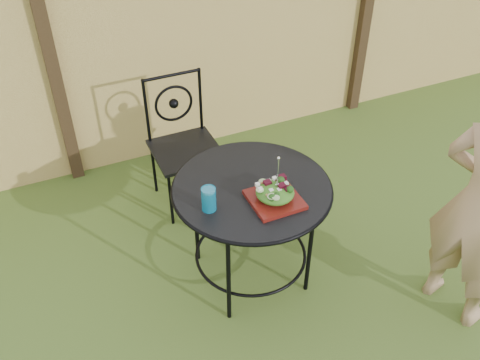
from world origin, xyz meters
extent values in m
plane|color=#2A4917|center=(0.00, 0.00, 0.00)|extent=(60.00, 60.00, 0.00)
cube|color=#F1D477|center=(0.00, 2.20, 0.90)|extent=(8.00, 0.05, 1.80)
cube|color=black|center=(-1.30, 2.15, 0.95)|extent=(0.09, 0.09, 1.90)
cube|color=black|center=(1.30, 2.15, 0.95)|extent=(0.09, 0.09, 1.90)
cylinder|color=black|center=(-0.48, 0.63, 0.71)|extent=(0.90, 0.90, 0.02)
torus|color=black|center=(-0.48, 0.63, 0.71)|extent=(0.92, 0.92, 0.02)
torus|color=black|center=(-0.48, 0.63, 0.18)|extent=(0.70, 0.70, 0.02)
cylinder|color=black|center=(-0.22, 0.90, 0.35)|extent=(0.03, 0.03, 0.71)
cylinder|color=black|center=(-0.74, 0.90, 0.35)|extent=(0.03, 0.03, 0.71)
cylinder|color=black|center=(-0.74, 0.37, 0.35)|extent=(0.03, 0.03, 0.71)
cylinder|color=black|center=(-0.22, 0.37, 0.35)|extent=(0.03, 0.03, 0.71)
cube|color=black|center=(-0.59, 1.49, 0.45)|extent=(0.46, 0.46, 0.03)
cylinder|color=black|center=(-0.59, 1.70, 0.94)|extent=(0.42, 0.02, 0.02)
torus|color=black|center=(-0.59, 1.70, 0.72)|extent=(0.28, 0.02, 0.28)
cylinder|color=black|center=(-0.79, 1.29, 0.22)|extent=(0.02, 0.02, 0.44)
cylinder|color=black|center=(-0.39, 1.29, 0.22)|extent=(0.02, 0.02, 0.44)
cylinder|color=black|center=(-0.79, 1.69, 0.22)|extent=(0.02, 0.02, 0.44)
cylinder|color=black|center=(-0.39, 1.69, 0.22)|extent=(0.02, 0.02, 0.44)
cylinder|color=black|center=(-0.79, 1.70, 0.70)|extent=(0.02, 0.02, 0.50)
cylinder|color=black|center=(-0.39, 1.70, 0.70)|extent=(0.02, 0.02, 0.50)
cube|color=#4E160B|center=(-0.42, 0.47, 0.74)|extent=(0.27, 0.27, 0.02)
ellipsoid|color=#235614|center=(-0.42, 0.47, 0.79)|extent=(0.21, 0.21, 0.08)
cylinder|color=silver|center=(-0.41, 0.47, 0.92)|extent=(0.01, 0.01, 0.18)
cylinder|color=#0D7197|center=(-0.77, 0.55, 0.79)|extent=(0.08, 0.08, 0.14)
camera|label=1|loc=(-1.50, -1.48, 2.63)|focal=40.00mm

